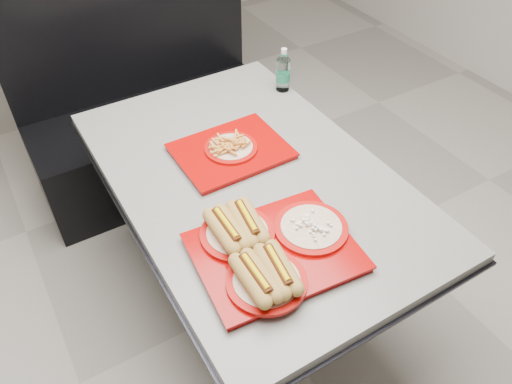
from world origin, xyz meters
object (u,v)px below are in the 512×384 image
diner_table (251,207)px  tray_far (231,149)px  tray_near (268,248)px  water_bottle (283,72)px  booth_bench (149,110)px

diner_table → tray_far: tray_far is taller
diner_table → tray_near: bearing=-112.8°
tray_near → water_bottle: bearing=54.3°
diner_table → tray_far: bearing=92.1°
diner_table → tray_near: (-0.15, -0.36, 0.20)m
diner_table → water_bottle: (0.41, 0.42, 0.25)m
diner_table → tray_near: size_ratio=2.80×
booth_bench → tray_near: bearing=-95.9°
booth_bench → tray_near: size_ratio=2.66×
diner_table → tray_far: 0.23m
water_bottle → tray_near: bearing=-125.7°
tray_far → water_bottle: water_bottle is taller
booth_bench → water_bottle: size_ratio=6.99×
diner_table → booth_bench: size_ratio=1.05×
tray_far → booth_bench: bearing=89.7°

